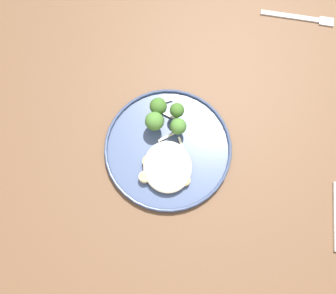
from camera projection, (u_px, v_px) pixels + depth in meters
The scene contains 20 objects.
ground at pixel (174, 193), 1.56m from camera, with size 6.00×6.00×0.00m, color #665B51.
wooden_dining_table at pixel (177, 151), 0.92m from camera, with size 1.40×1.00×0.74m.
dinner_plate at pixel (168, 148), 0.83m from camera, with size 0.29×0.29×0.02m.
noodle_bed at pixel (168, 167), 0.81m from camera, with size 0.12×0.11×0.03m.
seared_scallop_center_golden at pixel (162, 160), 0.81m from camera, with size 0.03×0.03×0.01m.
seared_scallop_half_hidden at pixel (149, 162), 0.81m from camera, with size 0.03×0.03×0.01m.
seared_scallop_front_small at pixel (185, 180), 0.80m from camera, with size 0.02×0.02×0.01m.
seared_scallop_tiny_bay at pixel (145, 177), 0.80m from camera, with size 0.03×0.03×0.02m.
seared_scallop_large_seared at pixel (169, 171), 0.81m from camera, with size 0.03×0.03×0.01m.
seared_scallop_on_noodles at pixel (157, 169), 0.81m from camera, with size 0.04×0.04×0.01m.
seared_scallop_left_edge at pixel (173, 159), 0.81m from camera, with size 0.03×0.03×0.01m.
broccoli_floret_split_head at pixel (179, 110), 0.82m from camera, with size 0.03×0.03×0.06m.
broccoli_floret_near_rim at pixel (158, 107), 0.82m from camera, with size 0.04×0.04×0.06m.
broccoli_floret_front_edge at pixel (179, 126), 0.81m from camera, with size 0.04×0.04×0.06m.
broccoli_floret_tall_stalk at pixel (154, 121), 0.81m from camera, with size 0.04×0.04×0.06m.
onion_sliver_pale_crescent at pixel (182, 148), 0.83m from camera, with size 0.05×0.01×0.00m, color silver.
onion_sliver_curled_piece at pixel (169, 136), 0.84m from camera, with size 0.05×0.01×0.00m, color silver.
onion_sliver_long_sliver at pixel (163, 102), 0.86m from camera, with size 0.05×0.01×0.00m, color silver.
onion_sliver_short_strip at pixel (166, 115), 0.85m from camera, with size 0.04×0.01×0.00m, color silver.
dinner_fork at pixel (300, 18), 0.94m from camera, with size 0.06×0.19×0.00m.
Camera 1 is at (0.25, -0.04, 1.55)m, focal length 39.15 mm.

